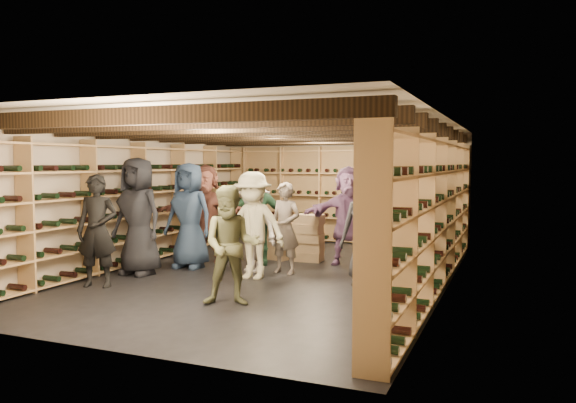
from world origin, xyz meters
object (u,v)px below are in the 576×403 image
Objects in this scene: crate_stack_right at (278,241)px; person_7 at (285,228)px; crate_loose at (300,250)px; person_10 at (257,219)px; person_9 at (253,226)px; person_1 at (97,231)px; person_3 at (253,225)px; person_4 at (402,231)px; person_12 at (369,227)px; crate_stack_left at (308,238)px; person_8 at (404,232)px; person_6 at (189,215)px; person_0 at (138,216)px; person_2 at (231,246)px; person_11 at (349,215)px; person_5 at (205,213)px.

crate_stack_right is 0.46× the size of person_7.
crate_loose is 1.52m from person_10.
crate_stack_right is 1.34m from person_9.
person_1 is 1.01× the size of person_10.
person_3 is 1.02× the size of person_10.
person_12 is at bearing -112.71° from person_4.
person_12 is (1.49, -1.47, 0.42)m from crate_stack_left.
person_8 is 1.01× the size of person_10.
person_1 is at bearing -155.19° from person_12.
person_4 is 2.67m from person_10.
person_3 is at bearing -15.72° from person_6.
person_2 is at bearing -20.55° from person_0.
person_4 is at bearing 10.46° from person_1.
person_11 is (0.56, 3.32, 0.11)m from person_2.
person_5 is 1.17× the size of person_9.
person_4 reaches higher than person_9.
person_0 is 1.42m from person_5.
person_0 is 1.24× the size of person_2.
person_3 is at bearing -48.66° from person_5.
person_2 is at bearing -21.75° from person_1.
crate_stack_left is at bearing 39.43° from person_1.
crate_stack_left is 0.48× the size of person_6.
person_11 is at bearing 3.90° from person_5.
person_0 reaches higher than crate_loose.
person_8 is 0.55m from person_12.
person_11 reaches higher than person_7.
person_2 is 0.87× the size of person_11.
person_3 reaches higher than person_9.
person_12 is (1.90, -2.14, 0.76)m from crate_loose.
person_5 reaches higher than crate_stack_left.
person_8 is 2.55m from person_9.
crate_stack_right is 1.45m from person_11.
person_11 is (2.86, 2.16, -0.07)m from person_0.
person_3 is 1.01× the size of person_8.
person_5 is 3.78m from person_8.
crate_stack_right is at bearing 22.55° from person_5.
person_4 is 1.86m from person_7.
crate_loose is 2.55m from person_3.
crate_stack_left is 1.70× the size of crate_loose.
person_0 is 0.91m from person_6.
person_6 is (-1.85, 1.96, 0.14)m from person_2.
person_8 is at bearing -43.02° from crate_loose.
crate_stack_right is at bearing -105.66° from crate_loose.
person_12 is (3.59, 0.69, -0.09)m from person_0.
person_12 is at bearing 32.80° from person_2.
person_11 is (1.49, 0.62, 0.06)m from person_10.
person_6 reaches higher than crate_loose.
person_9 is (-0.24, 0.50, -0.07)m from person_3.
person_5 reaches higher than person_3.
person_12 is (2.09, -1.47, 0.51)m from crate_stack_right.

